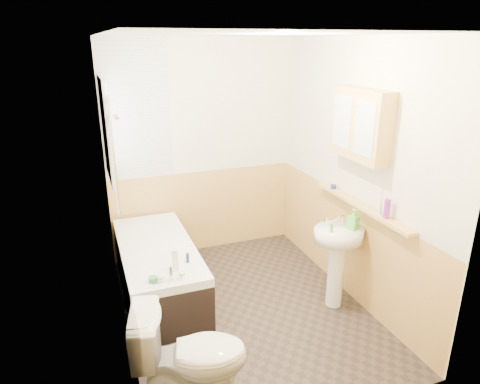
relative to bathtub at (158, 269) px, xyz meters
name	(u,v)px	position (x,y,z in m)	size (l,w,h in m)	color
floor	(245,308)	(0.73, -0.54, -0.29)	(2.80, 2.80, 0.00)	black
ceiling	(247,34)	(0.73, -0.54, 2.21)	(2.80, 2.80, 0.00)	white
wall_back	(202,150)	(0.73, 0.87, 0.96)	(2.20, 0.02, 2.50)	#EBE5C2
wall_front	(334,260)	(0.73, -1.95, 0.96)	(2.20, 0.02, 2.50)	#EBE5C2
wall_left	(115,202)	(-0.38, -0.54, 0.96)	(0.02, 2.80, 2.50)	#EBE5C2
wall_right	(354,174)	(1.84, -0.54, 0.96)	(0.02, 2.80, 2.50)	#EBE5C2
wainscot_right	(345,244)	(1.82, -0.54, 0.21)	(0.01, 2.80, 1.00)	#DEAF5B
wainscot_front	(323,361)	(0.73, -1.93, 0.21)	(2.20, 0.01, 1.00)	#DEAF5B
wainscot_back	(205,211)	(0.73, 0.84, 0.21)	(2.20, 0.01, 1.00)	#DEAF5B
tile_cladding_left	(118,202)	(-0.36, -0.54, 0.96)	(0.01, 2.80, 2.50)	white
tile_return_back	(136,111)	(0.01, 0.84, 1.46)	(0.75, 0.01, 1.50)	white
window	(107,130)	(-0.33, 0.41, 1.36)	(0.03, 0.79, 0.99)	white
bathtub	(158,269)	(0.00, 0.00, 0.00)	(0.70, 1.60, 0.69)	black
shower_riser	(114,147)	(-0.31, -0.02, 1.28)	(0.10, 0.07, 1.11)	silver
toilet	(191,357)	(-0.03, -1.47, 0.10)	(0.44, 0.79, 0.77)	white
sink	(337,251)	(1.57, -0.77, 0.30)	(0.48, 0.39, 0.93)	white
pine_shelf	(360,205)	(1.77, -0.78, 0.73)	(0.10, 1.38, 0.03)	#DEAF5B
medicine_cabinet	(361,125)	(1.74, -0.71, 1.47)	(0.17, 0.69, 0.62)	#DEAF5B
foam_can	(387,209)	(1.77, -1.14, 0.83)	(0.05, 0.05, 0.17)	purple
green_bottle	(381,202)	(1.77, -1.05, 0.87)	(0.05, 0.05, 0.24)	silver
black_jar	(333,187)	(1.77, -0.32, 0.77)	(0.06, 0.06, 0.04)	navy
soap_bottle	(353,224)	(1.67, -0.83, 0.57)	(0.09, 0.19, 0.09)	#59C647
clear_bottle	(331,228)	(1.45, -0.82, 0.57)	(0.03, 0.03, 0.09)	#59C647
blue_gel	(175,260)	(0.07, -0.54, 0.36)	(0.05, 0.03, 0.20)	silver
cream_jar	(153,279)	(-0.15, -0.67, 0.29)	(0.07, 0.07, 0.05)	#388447
orange_bottle	(188,258)	(0.21, -0.44, 0.31)	(0.03, 0.03, 0.09)	navy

